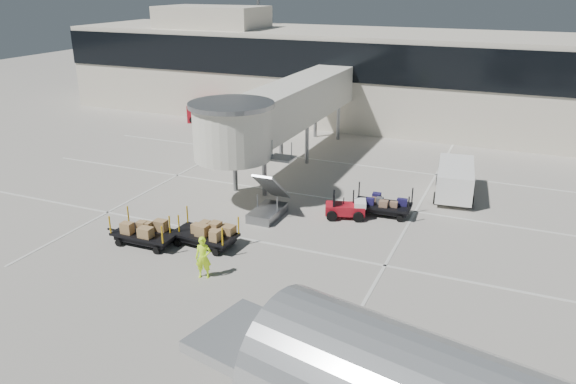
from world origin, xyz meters
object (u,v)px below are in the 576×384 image
Objects in this scene: suitcase_cart at (383,206)px; box_cart_far at (144,233)px; box_cart_near at (205,235)px; ground_worker at (203,257)px; belt_loader at (211,113)px; baggage_tug at (346,209)px; minivan at (455,177)px.

suitcase_cart is 12.98m from box_cart_far.
box_cart_far is (-2.84, -1.06, 0.01)m from box_cart_near.
ground_worker reaches higher than suitcase_cart.
box_cart_far is 0.85× the size of belt_loader.
box_cart_near is at bearing -148.90° from baggage_tug.
box_cart_far is at bearing -156.54° from baggage_tug.
box_cart_far is at bearing -141.67° from minivan.
suitcase_cart is at bearing 41.43° from ground_worker.
ground_worker is 0.42× the size of belt_loader.
minivan is at bearing 44.15° from box_cart_far.
baggage_tug is at bearing -136.56° from minivan.
baggage_tug is 10.88m from box_cart_far.
ground_worker is 17.20m from minivan.
box_cart_near reaches higher than baggage_tug.
minivan is 1.14× the size of belt_loader.
belt_loader is (-13.04, 22.63, 0.21)m from box_cart_near.
baggage_tug is at bearing -149.36° from suitcase_cart.
minivan reaches higher than box_cart_far.
ground_worker is at bearing -78.51° from belt_loader.
box_cart_near is at bearing -137.13° from minivan.
ground_worker reaches higher than baggage_tug.
suitcase_cart is at bearing 16.47° from baggage_tug.
belt_loader is at bearing 120.15° from baggage_tug.
minivan is (8.69, 14.83, 0.18)m from ground_worker.
box_cart_far is (-8.17, -7.19, 0.07)m from baggage_tug.
suitcase_cart is 2.03× the size of ground_worker.
ground_worker reaches higher than minivan.
ground_worker is at bearing -130.64° from baggage_tug.
ground_worker reaches higher than box_cart_far.
belt_loader is at bearing 149.00° from minivan.
minivan reaches higher than box_cart_near.
minivan is at bearing -42.81° from belt_loader.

